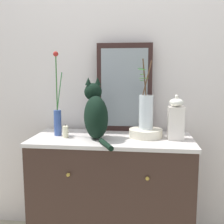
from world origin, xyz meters
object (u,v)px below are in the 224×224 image
object	(u,v)px
bowl_porcelain	(146,133)
mirror_leaning	(124,88)
vase_slim_green	(58,116)
vase_glass_clear	(146,110)
cat_sitting	(96,114)
jar_lidded_porcelain	(176,119)
candle_pillar	(65,132)
sideboard	(112,195)

from	to	relation	value
bowl_porcelain	mirror_leaning	bearing A→B (deg)	132.12
vase_slim_green	vase_glass_clear	xyz separation A→B (m)	(0.63, 0.03, 0.04)
cat_sitting	jar_lidded_porcelain	size ratio (longest dim) A/B	1.46
vase_slim_green	mirror_leaning	bearing A→B (deg)	24.28
vase_glass_clear	candle_pillar	xyz separation A→B (m)	(-0.56, -0.09, -0.15)
cat_sitting	mirror_leaning	bearing A→B (deg)	57.21
cat_sitting	candle_pillar	xyz separation A→B (m)	(-0.22, 0.00, -0.13)
vase_glass_clear	bowl_porcelain	bearing A→B (deg)	-37.24
sideboard	vase_glass_clear	distance (m)	0.66
mirror_leaning	cat_sitting	xyz separation A→B (m)	(-0.17, -0.27, -0.16)
bowl_porcelain	vase_slim_green	bearing A→B (deg)	-177.77
sideboard	mirror_leaning	bearing A→B (deg)	73.52
bowl_porcelain	vase_glass_clear	distance (m)	0.16
bowl_porcelain	candle_pillar	distance (m)	0.56
bowl_porcelain	candle_pillar	world-z (taller)	candle_pillar
vase_glass_clear	jar_lidded_porcelain	xyz separation A→B (m)	(0.20, -0.04, -0.05)
bowl_porcelain	sideboard	bearing A→B (deg)	-169.68
jar_lidded_porcelain	vase_slim_green	bearing A→B (deg)	178.84
cat_sitting	sideboard	bearing A→B (deg)	22.15
bowl_porcelain	jar_lidded_porcelain	xyz separation A→B (m)	(0.20, -0.04, 0.11)
sideboard	cat_sitting	world-z (taller)	cat_sitting
cat_sitting	vase_slim_green	size ratio (longest dim) A/B	0.75
mirror_leaning	bowl_porcelain	distance (m)	0.39
bowl_porcelain	candle_pillar	bearing A→B (deg)	-171.34
sideboard	vase_glass_clear	xyz separation A→B (m)	(0.23, 0.04, 0.62)
sideboard	cat_sitting	bearing A→B (deg)	-157.85
cat_sitting	bowl_porcelain	distance (m)	0.38
vase_slim_green	vase_glass_clear	size ratio (longest dim) A/B	1.22
sideboard	vase_slim_green	world-z (taller)	vase_slim_green
vase_slim_green	vase_glass_clear	world-z (taller)	vase_slim_green
jar_lidded_porcelain	sideboard	bearing A→B (deg)	-179.83
jar_lidded_porcelain	candle_pillar	xyz separation A→B (m)	(-0.76, -0.04, -0.10)
sideboard	mirror_leaning	size ratio (longest dim) A/B	1.68
vase_slim_green	jar_lidded_porcelain	size ratio (longest dim) A/B	1.96
sideboard	cat_sitting	xyz separation A→B (m)	(-0.11, -0.04, 0.60)
vase_slim_green	bowl_porcelain	world-z (taller)	vase_slim_green
sideboard	bowl_porcelain	bearing A→B (deg)	10.32
cat_sitting	candle_pillar	bearing A→B (deg)	179.60
bowl_porcelain	vase_glass_clear	bearing A→B (deg)	142.76
bowl_porcelain	jar_lidded_porcelain	size ratio (longest dim) A/B	0.77
vase_slim_green	bowl_porcelain	size ratio (longest dim) A/B	2.54
vase_glass_clear	candle_pillar	size ratio (longest dim) A/B	5.23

